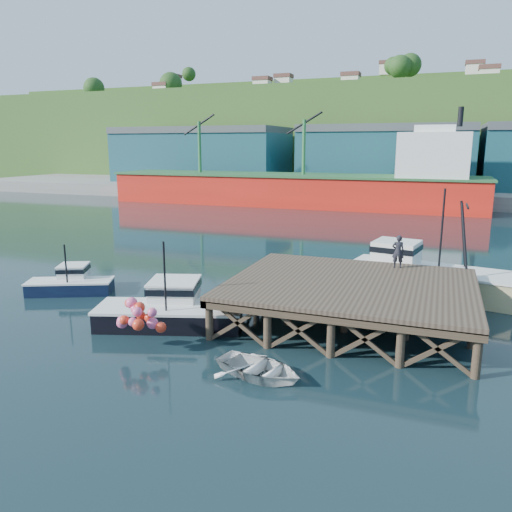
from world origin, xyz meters
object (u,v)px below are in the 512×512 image
at_px(boat_black, 171,309).
at_px(dinghy, 259,368).
at_px(boat_navy, 71,282).
at_px(trawler, 427,273).
at_px(dockworker, 398,251).

height_order(boat_black, dinghy, boat_black).
height_order(boat_navy, trawler, trawler).
distance_m(trawler, dinghy, 15.18).
height_order(boat_black, trawler, trawler).
relative_size(trawler, dockworker, 5.45).
distance_m(boat_black, dinghy, 7.39).
distance_m(boat_black, dockworker, 12.89).
xyz_separation_m(dinghy, dockworker, (4.11, 11.41, 2.67)).
bearing_deg(boat_navy, dinghy, -48.81).
distance_m(boat_navy, dockworker, 19.58).
xyz_separation_m(trawler, dinghy, (-5.68, -14.04, -0.94)).
bearing_deg(boat_navy, dockworker, -10.35).
relative_size(boat_black, dinghy, 2.10).
xyz_separation_m(boat_black, trawler, (11.87, 10.05, 0.50)).
relative_size(boat_navy, dinghy, 1.46).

